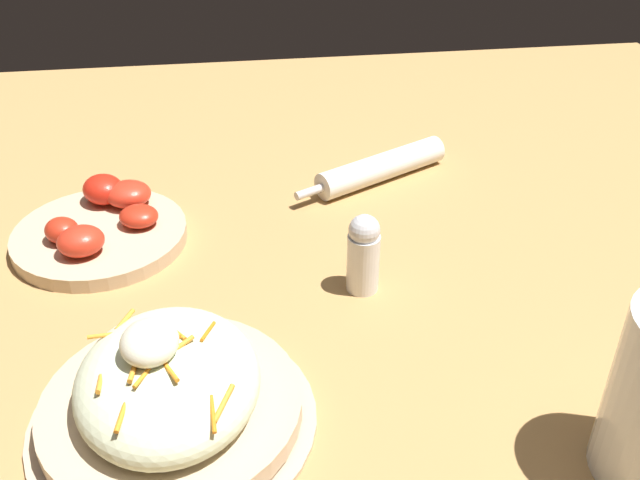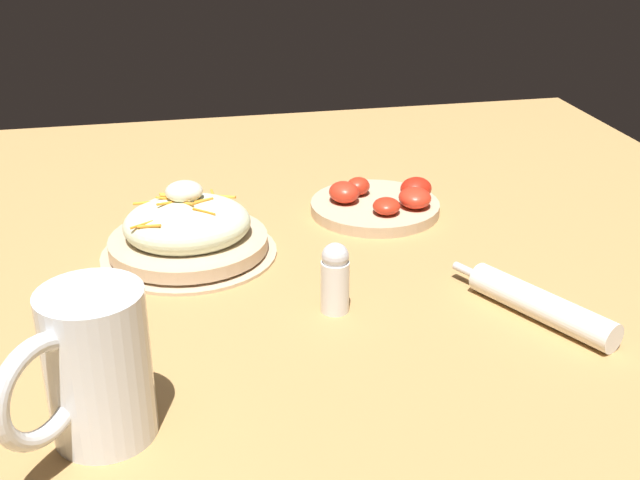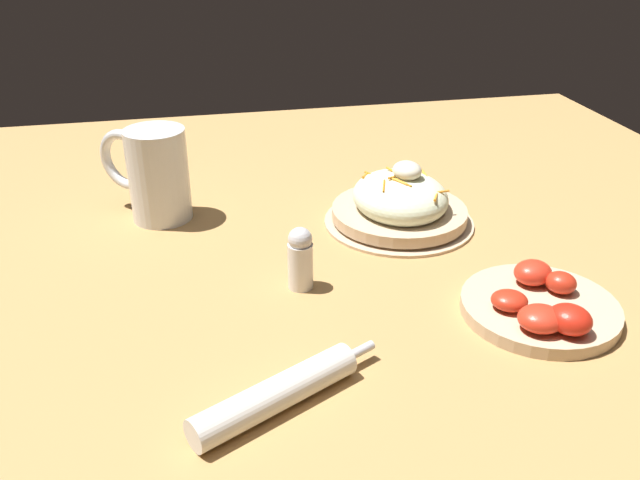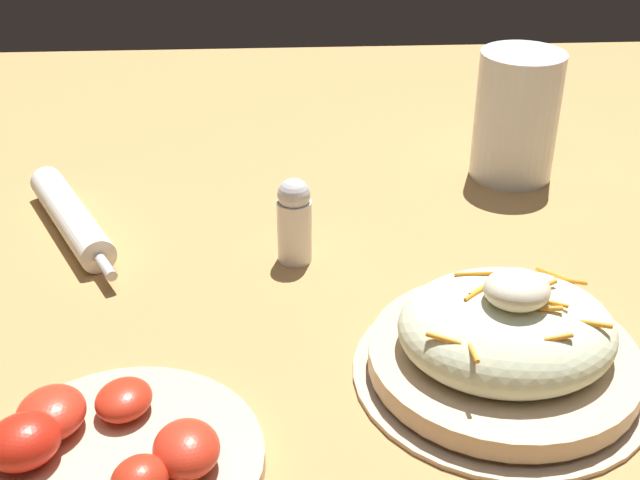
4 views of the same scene
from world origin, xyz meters
TOP-DOWN VIEW (x-y plane):
  - ground_plane at (0.00, 0.00)m, footprint 1.43×1.43m
  - salad_plate at (0.10, -0.10)m, footprint 0.22×0.22m
  - beer_mug at (0.20, 0.24)m, footprint 0.12×0.13m
  - napkin_roll at (-0.26, 0.14)m, footprint 0.12×0.20m
  - tomato_plate at (-0.17, -0.19)m, footprint 0.18×0.18m
  - salt_shaker at (-0.05, 0.07)m, footprint 0.03×0.03m

SIDE VIEW (x-z plane):
  - ground_plane at x=0.00m, z-range 0.00..0.00m
  - tomato_plate at x=-0.17m, z-range -0.01..0.04m
  - napkin_roll at x=-0.26m, z-range 0.00..0.03m
  - salad_plate at x=0.10m, z-range -0.02..0.08m
  - salt_shaker at x=-0.05m, z-range 0.00..0.08m
  - beer_mug at x=0.20m, z-range -0.01..0.13m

